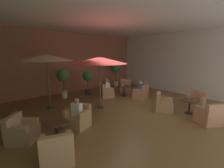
# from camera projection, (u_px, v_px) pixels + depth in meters

# --- Properties ---
(ground_plane) EXTENTS (10.57, 9.47, 0.02)m
(ground_plane) POSITION_uv_depth(u_px,v_px,m) (118.00, 108.00, 7.62)
(ground_plane) COLOR brown
(wall_back_brick) EXTENTS (10.57, 0.08, 4.09)m
(wall_back_brick) POSITION_uv_depth(u_px,v_px,m) (74.00, 63.00, 10.78)
(wall_back_brick) COLOR #9F5D46
(wall_back_brick) RESTS_ON ground_plane
(wall_right_plain) EXTENTS (0.08, 9.47, 4.09)m
(wall_right_plain) POSITION_uv_depth(u_px,v_px,m) (175.00, 63.00, 10.50)
(wall_right_plain) COLOR silver
(wall_right_plain) RESTS_ON ground_plane
(ceiling_slab) EXTENTS (10.57, 9.47, 0.06)m
(ceiling_slab) POSITION_uv_depth(u_px,v_px,m) (119.00, 21.00, 6.83)
(ceiling_slab) COLOR silver
(ceiling_slab) RESTS_ON wall_back_brick
(cafe_table_front_left) EXTENTS (0.74, 0.74, 0.62)m
(cafe_table_front_left) POSITION_uv_depth(u_px,v_px,m) (124.00, 88.00, 9.78)
(cafe_table_front_left) COLOR black
(cafe_table_front_left) RESTS_ON ground_plane
(armchair_front_left_north) EXTENTS (0.91, 0.92, 0.87)m
(armchair_front_left_north) POSITION_uv_depth(u_px,v_px,m) (141.00, 94.00, 9.15)
(armchair_front_left_north) COLOR tan
(armchair_front_left_north) RESTS_ON ground_plane
(armchair_front_left_east) EXTENTS (1.01, 1.01, 0.86)m
(armchair_front_left_east) POSITION_uv_depth(u_px,v_px,m) (125.00, 87.00, 10.97)
(armchair_front_left_east) COLOR tan
(armchair_front_left_east) RESTS_ON ground_plane
(armchair_front_left_south) EXTENTS (0.96, 0.94, 0.89)m
(armchair_front_left_south) POSITION_uv_depth(u_px,v_px,m) (106.00, 92.00, 9.44)
(armchair_front_left_south) COLOR tan
(armchair_front_left_south) RESTS_ON ground_plane
(cafe_table_front_right) EXTENTS (0.69, 0.69, 0.62)m
(cafe_table_front_right) POSITION_uv_depth(u_px,v_px,m) (56.00, 126.00, 4.66)
(cafe_table_front_right) COLOR black
(cafe_table_front_right) RESTS_ON ground_plane
(armchair_front_right_north) EXTENTS (1.05, 1.06, 0.84)m
(armchair_front_right_north) POSITION_uv_depth(u_px,v_px,m) (22.00, 132.00, 4.67)
(armchair_front_right_north) COLOR tan
(armchair_front_right_north) RESTS_ON ground_plane
(armchair_front_right_east) EXTENTS (0.95, 0.93, 0.84)m
(armchair_front_right_east) POSITION_uv_depth(u_px,v_px,m) (57.00, 151.00, 3.73)
(armchair_front_right_east) COLOR tan
(armchair_front_right_east) RESTS_ON ground_plane
(armchair_front_right_south) EXTENTS (0.99, 1.01, 0.84)m
(armchair_front_right_south) POSITION_uv_depth(u_px,v_px,m) (78.00, 118.00, 5.62)
(armchair_front_right_south) COLOR #B27F54
(armchair_front_right_south) RESTS_ON ground_plane
(cafe_table_mid_center) EXTENTS (0.65, 0.65, 0.62)m
(cafe_table_mid_center) POSITION_uv_depth(u_px,v_px,m) (190.00, 104.00, 6.84)
(cafe_table_mid_center) COLOR black
(cafe_table_mid_center) RESTS_ON ground_plane
(armchair_mid_center_north) EXTENTS (1.06, 1.05, 0.86)m
(armchair_mid_center_north) POSITION_uv_depth(u_px,v_px,m) (164.00, 104.00, 7.22)
(armchair_mid_center_north) COLOR tan
(armchair_mid_center_north) RESTS_ON ground_plane
(armchair_mid_center_east) EXTENTS (0.99, 0.98, 0.87)m
(armchair_mid_center_east) POSITION_uv_depth(u_px,v_px,m) (209.00, 116.00, 5.82)
(armchair_mid_center_east) COLOR tan
(armchair_mid_center_east) RESTS_ON ground_plane
(armchair_mid_center_south) EXTENTS (0.88, 0.82, 0.83)m
(armchair_mid_center_south) POSITION_uv_depth(u_px,v_px,m) (196.00, 102.00, 7.66)
(armchair_mid_center_south) COLOR #B87759
(armchair_mid_center_south) RESTS_ON ground_plane
(patio_umbrella_tall_red) EXTENTS (2.66, 2.66, 2.53)m
(patio_umbrella_tall_red) POSITION_uv_depth(u_px,v_px,m) (100.00, 60.00, 7.21)
(patio_umbrella_tall_red) COLOR #2D2D2D
(patio_umbrella_tall_red) RESTS_ON ground_plane
(patio_umbrella_center_beige) EXTENTS (2.46, 2.46, 2.66)m
(patio_umbrella_center_beige) POSITION_uv_depth(u_px,v_px,m) (47.00, 58.00, 7.09)
(patio_umbrella_center_beige) COLOR #2D2D2D
(patio_umbrella_center_beige) RESTS_ON ground_plane
(potted_tree_left_corner) EXTENTS (0.75, 0.75, 1.80)m
(potted_tree_left_corner) POSITION_uv_depth(u_px,v_px,m) (63.00, 77.00, 9.16)
(potted_tree_left_corner) COLOR silver
(potted_tree_left_corner) RESTS_ON ground_plane
(potted_tree_mid_left) EXTENTS (0.61, 0.61, 1.56)m
(potted_tree_mid_left) POSITION_uv_depth(u_px,v_px,m) (87.00, 79.00, 9.90)
(potted_tree_mid_left) COLOR #313837
(potted_tree_mid_left) RESTS_ON ground_plane
(potted_tree_mid_right) EXTENTS (0.75, 0.75, 1.93)m
(potted_tree_mid_right) POSITION_uv_depth(u_px,v_px,m) (116.00, 70.00, 12.43)
(potted_tree_mid_right) COLOR silver
(potted_tree_mid_right) RESTS_ON ground_plane
(patron_blue_shirt) EXTENTS (0.43, 0.33, 0.64)m
(patron_blue_shirt) POSITION_uv_depth(u_px,v_px,m) (141.00, 87.00, 9.11)
(patron_blue_shirt) COLOR #2E4CA5
(patron_blue_shirt) RESTS_ON ground_plane
(patron_by_window) EXTENTS (0.35, 0.43, 0.65)m
(patron_by_window) POSITION_uv_depth(u_px,v_px,m) (77.00, 108.00, 5.50)
(patron_by_window) COLOR silver
(patron_by_window) RESTS_ON ground_plane
(patron_with_friend) EXTENTS (0.36, 0.41, 0.71)m
(patron_with_friend) POSITION_uv_depth(u_px,v_px,m) (107.00, 86.00, 9.38)
(patron_with_friend) COLOR silver
(patron_with_friend) RESTS_ON ground_plane
(iced_drink_cup) EXTENTS (0.08, 0.08, 0.11)m
(iced_drink_cup) POSITION_uv_depth(u_px,v_px,m) (123.00, 85.00, 9.86)
(iced_drink_cup) COLOR silver
(iced_drink_cup) RESTS_ON cafe_table_front_left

